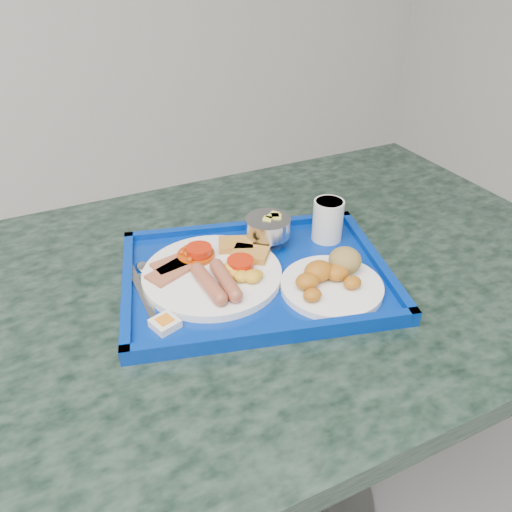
{
  "coord_description": "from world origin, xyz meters",
  "views": [
    {
      "loc": [
        0.74,
        0.41,
        1.4
      ],
      "look_at": [
        1.07,
        1.1,
        0.89
      ],
      "focal_mm": 35.0,
      "sensor_mm": 36.0,
      "label": 1
    }
  ],
  "objects_px": {
    "tray": "(256,276)",
    "main_plate": "(216,271)",
    "fruit_bowl": "(268,227)",
    "juice_cup": "(328,219)",
    "bread_plate": "(332,278)",
    "table": "(268,348)"
  },
  "relations": [
    {
      "from": "main_plate",
      "to": "juice_cup",
      "type": "height_order",
      "value": "juice_cup"
    },
    {
      "from": "bread_plate",
      "to": "tray",
      "type": "bearing_deg",
      "value": 137.98
    },
    {
      "from": "fruit_bowl",
      "to": "juice_cup",
      "type": "distance_m",
      "value": 0.13
    },
    {
      "from": "tray",
      "to": "main_plate",
      "type": "relative_size",
      "value": 2.19
    },
    {
      "from": "tray",
      "to": "main_plate",
      "type": "xyz_separation_m",
      "value": [
        -0.07,
        0.02,
        0.02
      ]
    },
    {
      "from": "table",
      "to": "fruit_bowl",
      "type": "relative_size",
      "value": 14.51
    },
    {
      "from": "table",
      "to": "tray",
      "type": "height_order",
      "value": "tray"
    },
    {
      "from": "bread_plate",
      "to": "juice_cup",
      "type": "distance_m",
      "value": 0.17
    },
    {
      "from": "table",
      "to": "juice_cup",
      "type": "relative_size",
      "value": 15.28
    },
    {
      "from": "table",
      "to": "fruit_bowl",
      "type": "height_order",
      "value": "fruit_bowl"
    },
    {
      "from": "table",
      "to": "juice_cup",
      "type": "bearing_deg",
      "value": 10.4
    },
    {
      "from": "bread_plate",
      "to": "juice_cup",
      "type": "bearing_deg",
      "value": 60.97
    },
    {
      "from": "tray",
      "to": "bread_plate",
      "type": "bearing_deg",
      "value": -42.02
    },
    {
      "from": "tray",
      "to": "bread_plate",
      "type": "height_order",
      "value": "bread_plate"
    },
    {
      "from": "main_plate",
      "to": "bread_plate",
      "type": "bearing_deg",
      "value": -33.52
    },
    {
      "from": "tray",
      "to": "juice_cup",
      "type": "bearing_deg",
      "value": 15.46
    },
    {
      "from": "table",
      "to": "tray",
      "type": "bearing_deg",
      "value": -148.39
    },
    {
      "from": "table",
      "to": "fruit_bowl",
      "type": "bearing_deg",
      "value": 65.61
    },
    {
      "from": "tray",
      "to": "main_plate",
      "type": "bearing_deg",
      "value": 162.78
    },
    {
      "from": "juice_cup",
      "to": "bread_plate",
      "type": "bearing_deg",
      "value": -119.03
    },
    {
      "from": "main_plate",
      "to": "bread_plate",
      "type": "relative_size",
      "value": 1.4
    },
    {
      "from": "table",
      "to": "tray",
      "type": "xyz_separation_m",
      "value": [
        -0.04,
        -0.03,
        0.22
      ]
    }
  ]
}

